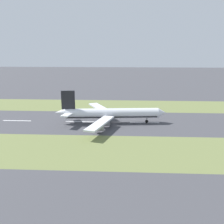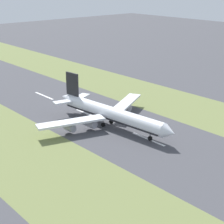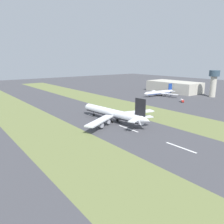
{
  "view_description": "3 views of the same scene",
  "coord_description": "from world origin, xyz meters",
  "px_view_note": "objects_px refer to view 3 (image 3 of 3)",
  "views": [
    {
      "loc": [
        154.61,
        7.28,
        46.5
      ],
      "look_at": [
        2.21,
        -0.59,
        7.0
      ],
      "focal_mm": 42.0,
      "sensor_mm": 36.0,
      "label": 1
    },
    {
      "loc": [
        104.37,
        114.72,
        62.49
      ],
      "look_at": [
        2.21,
        -0.59,
        7.0
      ],
      "focal_mm": 60.0,
      "sensor_mm": 36.0,
      "label": 2
    },
    {
      "loc": [
        -92.13,
        -121.04,
        43.79
      ],
      "look_at": [
        2.21,
        -0.59,
        7.0
      ],
      "focal_mm": 35.0,
      "sensor_mm": 36.0,
      "label": 3
    }
  ],
  "objects_px": {
    "terminal_building": "(174,87)",
    "airplane_parked_apron": "(160,93)",
    "airplane_main_jet": "(114,114)",
    "service_truck": "(182,101)",
    "control_tower": "(214,81)"
  },
  "relations": [
    {
      "from": "terminal_building",
      "to": "airplane_main_jet",
      "type": "bearing_deg",
      "value": -157.3
    },
    {
      "from": "control_tower",
      "to": "service_truck",
      "type": "relative_size",
      "value": 5.08
    },
    {
      "from": "airplane_main_jet",
      "to": "service_truck",
      "type": "height_order",
      "value": "airplane_main_jet"
    },
    {
      "from": "terminal_building",
      "to": "airplane_parked_apron",
      "type": "bearing_deg",
      "value": -164.98
    },
    {
      "from": "terminal_building",
      "to": "control_tower",
      "type": "relative_size",
      "value": 2.24
    },
    {
      "from": "airplane_parked_apron",
      "to": "airplane_main_jet",
      "type": "bearing_deg",
      "value": -154.62
    },
    {
      "from": "airplane_main_jet",
      "to": "control_tower",
      "type": "height_order",
      "value": "control_tower"
    },
    {
      "from": "airplane_parked_apron",
      "to": "service_truck",
      "type": "height_order",
      "value": "airplane_parked_apron"
    },
    {
      "from": "airplane_main_jet",
      "to": "service_truck",
      "type": "bearing_deg",
      "value": 7.83
    },
    {
      "from": "airplane_main_jet",
      "to": "control_tower",
      "type": "relative_size",
      "value": 2.13
    },
    {
      "from": "airplane_parked_apron",
      "to": "service_truck",
      "type": "distance_m",
      "value": 43.59
    },
    {
      "from": "service_truck",
      "to": "airplane_parked_apron",
      "type": "bearing_deg",
      "value": 71.57
    },
    {
      "from": "service_truck",
      "to": "control_tower",
      "type": "bearing_deg",
      "value": -2.17
    },
    {
      "from": "control_tower",
      "to": "airplane_parked_apron",
      "type": "distance_m",
      "value": 63.95
    },
    {
      "from": "terminal_building",
      "to": "control_tower",
      "type": "xyz_separation_m",
      "value": [
        0.7,
        -55.2,
        12.32
      ]
    }
  ]
}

